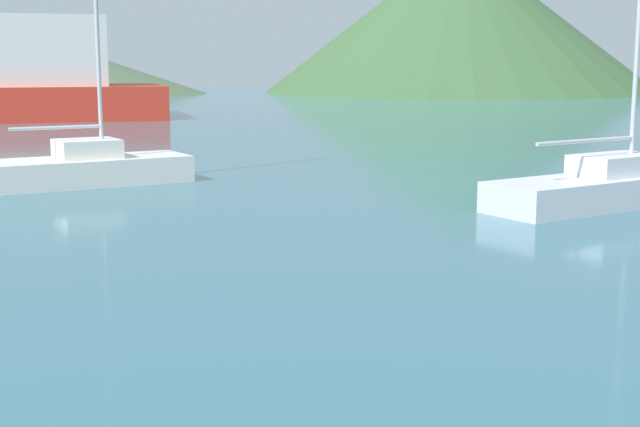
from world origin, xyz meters
The scene contains 4 objects.
sailboat_middle centered at (10.36, 19.69, 0.49)m, with size 7.62×3.66×8.89m.
sailboat_outer centered at (-1.76, 27.52, 0.52)m, with size 6.01×3.28×9.17m.
hill_central centered at (-1.78, 102.86, 3.00)m, with size 35.73×35.73×6.01m.
hill_east centered at (44.64, 96.09, 8.56)m, with size 44.94×44.94×17.11m.
Camera 1 is at (-3.36, 1.26, 3.49)m, focal length 50.00 mm.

